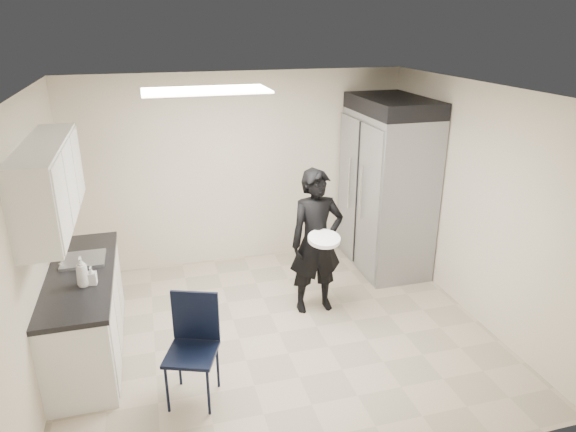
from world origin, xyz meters
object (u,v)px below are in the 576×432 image
object	(u,v)px
lower_counter	(86,315)
folding_chair	(191,354)
commercial_fridge	(387,192)
man_tuxedo	(316,242)

from	to	relation	value
lower_counter	folding_chair	world-z (taller)	folding_chair
commercial_fridge	folding_chair	xyz separation A→B (m)	(-2.82, -2.08, -0.57)
lower_counter	folding_chair	bearing A→B (deg)	-46.52
lower_counter	folding_chair	distance (m)	1.39
man_tuxedo	folding_chair	bearing A→B (deg)	-142.50
commercial_fridge	man_tuxedo	bearing A→B (deg)	-145.56
commercial_fridge	man_tuxedo	distance (m)	1.57
folding_chair	man_tuxedo	size ratio (longest dim) A/B	0.56
man_tuxedo	commercial_fridge	bearing A→B (deg)	33.97
commercial_fridge	man_tuxedo	size ratio (longest dim) A/B	1.24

